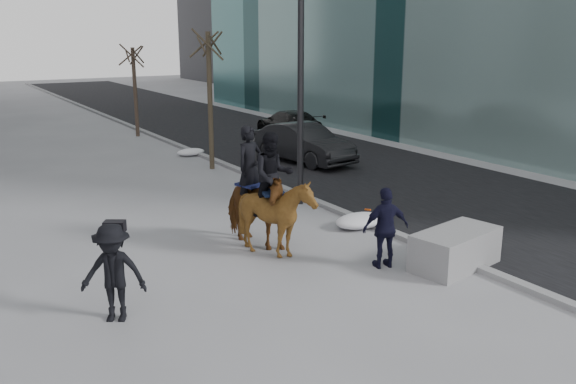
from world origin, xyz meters
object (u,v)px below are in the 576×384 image
mounted_right (276,208)px  planter (455,249)px  mounted_left (253,202)px  car_near (304,143)px

mounted_right → planter: bearing=-42.3°
mounted_left → mounted_right: mounted_left is taller
car_near → planter: bearing=-114.3°
car_near → mounted_right: bearing=-134.4°
car_near → mounted_right: size_ratio=1.62×
planter → mounted_right: (-2.89, 2.63, 0.71)m
planter → mounted_right: 3.97m
car_near → mounted_left: (-6.23, -7.43, 0.31)m
car_near → mounted_right: 10.28m
mounted_left → car_near: bearing=50.0°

